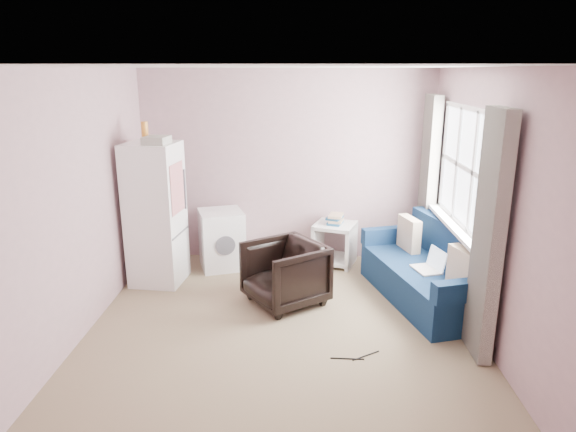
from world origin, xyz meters
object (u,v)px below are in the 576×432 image
washing_machine (222,238)px  sofa (432,274)px  armchair (285,270)px  fridge (156,213)px  side_table (335,240)px

washing_machine → sofa: 2.64m
armchair → sofa: sofa is taller
armchair → sofa: (1.62, 0.14, -0.08)m
fridge → sofa: size_ratio=0.95×
fridge → side_table: bearing=23.3°
fridge → washing_machine: size_ratio=2.55×
fridge → armchair: bearing=-13.7°
armchair → side_table: bearing=118.2°
side_table → washing_machine: bearing=-173.8°
fridge → sofa: bearing=-1.1°
side_table → sofa: 1.47m
fridge → sofa: (3.16, -0.44, -0.55)m
washing_machine → side_table: size_ratio=1.10×
side_table → sofa: size_ratio=0.34×
armchair → sofa: bearing=59.9°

